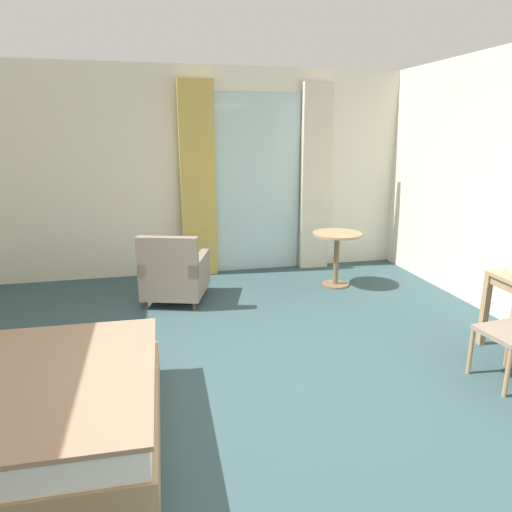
{
  "coord_description": "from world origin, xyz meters",
  "views": [
    {
      "loc": [
        -0.66,
        -3.2,
        1.98
      ],
      "look_at": [
        0.15,
        0.35,
        1.01
      ],
      "focal_mm": 32.35,
      "sensor_mm": 36.0,
      "label": 1
    }
  ],
  "objects": [
    {
      "name": "ground",
      "position": [
        0.0,
        0.0,
        -0.05
      ],
      "size": [
        6.64,
        7.31,
        0.1
      ],
      "primitive_type": "cube",
      "color": "#334C51"
    },
    {
      "name": "wall_back",
      "position": [
        0.0,
        3.39,
        1.43
      ],
      "size": [
        6.24,
        0.12,
        2.87
      ],
      "primitive_type": "cube",
      "color": "silver",
      "rests_on": "ground"
    },
    {
      "name": "balcony_glass_door",
      "position": [
        0.84,
        3.31,
        1.26
      ],
      "size": [
        1.27,
        0.02,
        2.52
      ],
      "primitive_type": "cube",
      "color": "silver",
      "rests_on": "ground"
    },
    {
      "name": "curtain_panel_left",
      "position": [
        -0.01,
        3.21,
        1.33
      ],
      "size": [
        0.48,
        0.1,
        2.67
      ],
      "primitive_type": "cube",
      "color": "tan",
      "rests_on": "ground"
    },
    {
      "name": "curtain_panel_right",
      "position": [
        1.7,
        3.21,
        1.33
      ],
      "size": [
        0.43,
        0.1,
        2.67
      ],
      "primitive_type": "cube",
      "color": "beige",
      "rests_on": "ground"
    },
    {
      "name": "armchair_by_window",
      "position": [
        -0.43,
        2.17,
        0.34
      ],
      "size": [
        0.89,
        0.96,
        0.86
      ],
      "color": "gray",
      "rests_on": "ground"
    },
    {
      "name": "round_cafe_table",
      "position": [
        1.69,
        2.3,
        0.53
      ],
      "size": [
        0.64,
        0.64,
        0.72
      ],
      "color": "tan",
      "rests_on": "ground"
    }
  ]
}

